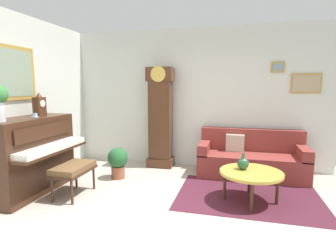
{
  "coord_description": "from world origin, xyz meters",
  "views": [
    {
      "loc": [
        0.84,
        -3.13,
        1.65
      ],
      "look_at": [
        -0.25,
        1.13,
        1.0
      ],
      "focal_mm": 28.85,
      "sensor_mm": 36.0,
      "label": 1
    }
  ],
  "objects_px": {
    "couch": "(251,159)",
    "teacup": "(35,116)",
    "piano_bench": "(73,169)",
    "coffee_table": "(251,173)",
    "green_jug": "(243,163)",
    "grandfather_clock": "(160,120)",
    "mantel_clock": "(39,105)",
    "piano": "(30,155)",
    "potted_plant": "(118,161)"
  },
  "relations": [
    {
      "from": "grandfather_clock",
      "to": "teacup",
      "type": "xyz_separation_m",
      "value": [
        -1.53,
        -1.72,
        0.23
      ]
    },
    {
      "from": "piano",
      "to": "teacup",
      "type": "xyz_separation_m",
      "value": [
        0.05,
        0.1,
        0.6
      ]
    },
    {
      "from": "teacup",
      "to": "mantel_clock",
      "type": "bearing_deg",
      "value": 105.47
    },
    {
      "from": "piano",
      "to": "teacup",
      "type": "height_order",
      "value": "teacup"
    },
    {
      "from": "coffee_table",
      "to": "mantel_clock",
      "type": "relative_size",
      "value": 2.32
    },
    {
      "from": "piano_bench",
      "to": "teacup",
      "type": "bearing_deg",
      "value": 174.94
    },
    {
      "from": "green_jug",
      "to": "piano",
      "type": "bearing_deg",
      "value": -170.64
    },
    {
      "from": "piano",
      "to": "green_jug",
      "type": "relative_size",
      "value": 6.0
    },
    {
      "from": "couch",
      "to": "mantel_clock",
      "type": "bearing_deg",
      "value": -157.09
    },
    {
      "from": "couch",
      "to": "coffee_table",
      "type": "distance_m",
      "value": 1.24
    },
    {
      "from": "coffee_table",
      "to": "green_jug",
      "type": "xyz_separation_m",
      "value": [
        -0.11,
        0.07,
        0.12
      ]
    },
    {
      "from": "coffee_table",
      "to": "potted_plant",
      "type": "bearing_deg",
      "value": 168.35
    },
    {
      "from": "piano",
      "to": "coffee_table",
      "type": "relative_size",
      "value": 1.64
    },
    {
      "from": "green_jug",
      "to": "grandfather_clock",
      "type": "bearing_deg",
      "value": 141.15
    },
    {
      "from": "grandfather_clock",
      "to": "green_jug",
      "type": "bearing_deg",
      "value": -38.85
    },
    {
      "from": "teacup",
      "to": "green_jug",
      "type": "bearing_deg",
      "value": 7.74
    },
    {
      "from": "piano",
      "to": "green_jug",
      "type": "height_order",
      "value": "piano"
    },
    {
      "from": "coffee_table",
      "to": "mantel_clock",
      "type": "bearing_deg",
      "value": -176.8
    },
    {
      "from": "piano_bench",
      "to": "green_jug",
      "type": "height_order",
      "value": "green_jug"
    },
    {
      "from": "grandfather_clock",
      "to": "mantel_clock",
      "type": "bearing_deg",
      "value": -135.4
    },
    {
      "from": "potted_plant",
      "to": "green_jug",
      "type": "bearing_deg",
      "value": -10.48
    },
    {
      "from": "coffee_table",
      "to": "potted_plant",
      "type": "distance_m",
      "value": 2.32
    },
    {
      "from": "mantel_clock",
      "to": "teacup",
      "type": "bearing_deg",
      "value": -74.53
    },
    {
      "from": "green_jug",
      "to": "potted_plant",
      "type": "xyz_separation_m",
      "value": [
        -2.15,
        0.4,
        -0.22
      ]
    },
    {
      "from": "coffee_table",
      "to": "piano_bench",
      "type": "bearing_deg",
      "value": -170.85
    },
    {
      "from": "grandfather_clock",
      "to": "potted_plant",
      "type": "bearing_deg",
      "value": -121.13
    },
    {
      "from": "mantel_clock",
      "to": "teacup",
      "type": "height_order",
      "value": "mantel_clock"
    },
    {
      "from": "grandfather_clock",
      "to": "coffee_table",
      "type": "relative_size",
      "value": 2.31
    },
    {
      "from": "teacup",
      "to": "piano",
      "type": "bearing_deg",
      "value": -116.56
    },
    {
      "from": "couch",
      "to": "teacup",
      "type": "height_order",
      "value": "teacup"
    },
    {
      "from": "couch",
      "to": "potted_plant",
      "type": "xyz_separation_m",
      "value": [
        -2.33,
        -0.77,
        0.01
      ]
    },
    {
      "from": "couch",
      "to": "teacup",
      "type": "relative_size",
      "value": 16.38
    },
    {
      "from": "coffee_table",
      "to": "teacup",
      "type": "xyz_separation_m",
      "value": [
        -3.25,
        -0.36,
        0.78
      ]
    },
    {
      "from": "coffee_table",
      "to": "green_jug",
      "type": "height_order",
      "value": "green_jug"
    },
    {
      "from": "piano_bench",
      "to": "coffee_table",
      "type": "bearing_deg",
      "value": 9.15
    },
    {
      "from": "couch",
      "to": "piano_bench",
      "type": "bearing_deg",
      "value": -148.0
    },
    {
      "from": "piano",
      "to": "piano_bench",
      "type": "height_order",
      "value": "piano"
    },
    {
      "from": "mantel_clock",
      "to": "green_jug",
      "type": "height_order",
      "value": "mantel_clock"
    },
    {
      "from": "mantel_clock",
      "to": "green_jug",
      "type": "distance_m",
      "value": 3.29
    },
    {
      "from": "piano",
      "to": "grandfather_clock",
      "type": "distance_m",
      "value": 2.44
    },
    {
      "from": "piano",
      "to": "potted_plant",
      "type": "xyz_separation_m",
      "value": [
        1.03,
        0.92,
        -0.27
      ]
    },
    {
      "from": "piano",
      "to": "coffee_table",
      "type": "xyz_separation_m",
      "value": [
        3.3,
        0.46,
        -0.17
      ]
    },
    {
      "from": "teacup",
      "to": "potted_plant",
      "type": "bearing_deg",
      "value": 40.02
    },
    {
      "from": "couch",
      "to": "coffee_table",
      "type": "height_order",
      "value": "couch"
    },
    {
      "from": "couch",
      "to": "mantel_clock",
      "type": "height_order",
      "value": "mantel_clock"
    },
    {
      "from": "couch",
      "to": "coffee_table",
      "type": "bearing_deg",
      "value": -92.65
    },
    {
      "from": "coffee_table",
      "to": "grandfather_clock",
      "type": "bearing_deg",
      "value": 141.61
    },
    {
      "from": "teacup",
      "to": "coffee_table",
      "type": "bearing_deg",
      "value": 6.27
    },
    {
      "from": "mantel_clock",
      "to": "green_jug",
      "type": "relative_size",
      "value": 1.58
    },
    {
      "from": "piano_bench",
      "to": "grandfather_clock",
      "type": "xyz_separation_m",
      "value": [
        0.86,
        1.78,
        0.56
      ]
    }
  ]
}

